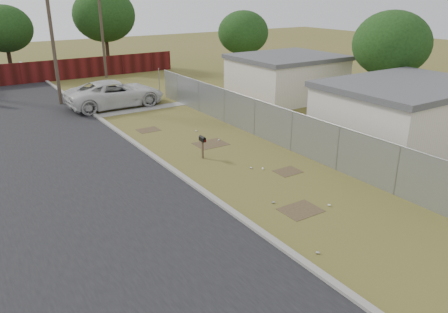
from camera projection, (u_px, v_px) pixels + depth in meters
ground at (239, 163)px, 20.02m from camera, size 120.00×120.00×0.00m
street at (46, 141)px, 22.86m from camera, size 15.10×60.00×0.12m
chainlink_fence at (278, 130)px, 22.14m from camera, size 0.10×27.06×2.02m
privacy_fence at (7, 75)px, 36.21m from camera, size 30.00×0.12×1.80m
utility_poles at (42, 30)px, 32.66m from camera, size 12.60×8.24×9.00m
houses at (339, 92)px, 26.88m from camera, size 9.30×17.24×3.10m
horizon_trees at (90, 26)px, 37.25m from camera, size 33.32×31.94×7.78m
mailbox at (202, 141)px, 20.31m from camera, size 0.17×0.47×1.08m
pickup_truck at (115, 94)px, 29.51m from camera, size 6.52×3.05×1.80m
scattered_litter at (256, 173)px, 18.76m from camera, size 3.33×12.70×0.07m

